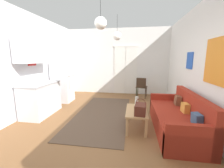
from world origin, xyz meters
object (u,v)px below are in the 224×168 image
object	(u,v)px
coffee_table	(136,113)
pendant_lamp_near	(101,23)
refrigerator	(63,81)
accent_chair	(141,86)
handbag	(140,109)
couch	(179,119)
pendant_lamp_far	(117,36)
bamboo_vase	(137,101)

from	to	relation	value
coffee_table	pendant_lamp_near	world-z (taller)	pendant_lamp_near
refrigerator	accent_chair	bearing A→B (deg)	18.29
handbag	coffee_table	bearing A→B (deg)	107.84
couch	pendant_lamp_far	bearing A→B (deg)	138.83
refrigerator	handbag	bearing A→B (deg)	-35.14
refrigerator	accent_chair	xyz separation A→B (m)	(2.91, 0.96, -0.31)
refrigerator	bamboo_vase	bearing A→B (deg)	-27.42
pendant_lamp_far	couch	bearing A→B (deg)	-41.17
refrigerator	pendant_lamp_far	world-z (taller)	pendant_lamp_far
pendant_lamp_far	coffee_table	bearing A→B (deg)	-65.75
coffee_table	accent_chair	bearing A→B (deg)	84.71
couch	pendant_lamp_far	xyz separation A→B (m)	(-1.54, 1.35, 1.99)
bamboo_vase	handbag	distance (m)	0.55
coffee_table	pendant_lamp_far	world-z (taller)	pendant_lamp_far
couch	refrigerator	world-z (taller)	refrigerator
bamboo_vase	accent_chair	size ratio (longest dim) A/B	0.55
coffee_table	accent_chair	size ratio (longest dim) A/B	1.07
handbag	pendant_lamp_near	world-z (taller)	pendant_lamp_near
accent_chair	bamboo_vase	bearing A→B (deg)	96.21
coffee_table	pendant_lamp_near	xyz separation A→B (m)	(-0.80, -0.06, 1.95)
coffee_table	pendant_lamp_near	distance (m)	2.11
coffee_table	accent_chair	world-z (taller)	accent_chair
coffee_table	refrigerator	size ratio (longest dim) A/B	0.56
coffee_table	bamboo_vase	size ratio (longest dim) A/B	1.95
refrigerator	pendant_lamp_near	distance (m)	2.99
refrigerator	pendant_lamp_far	xyz separation A→B (m)	(2.05, -0.33, 1.49)
refrigerator	pendant_lamp_far	size ratio (longest dim) A/B	2.09
refrigerator	pendant_lamp_near	bearing A→B (deg)	-43.19
couch	refrigerator	size ratio (longest dim) A/B	1.29
coffee_table	bamboo_vase	bearing A→B (deg)	88.44
bamboo_vase	refrigerator	xyz separation A→B (m)	(-2.67, 1.39, 0.23)
accent_chair	pendant_lamp_near	size ratio (longest dim) A/B	1.19
pendant_lamp_far	handbag	bearing A→B (deg)	-66.66
couch	coffee_table	world-z (taller)	couch
pendant_lamp_near	pendant_lamp_far	world-z (taller)	same
pendant_lamp_far	pendant_lamp_near	bearing A→B (deg)	-97.31
bamboo_vase	accent_chair	world-z (taller)	bamboo_vase
coffee_table	pendant_lamp_far	xyz separation A→B (m)	(-0.61, 1.36, 1.90)
pendant_lamp_near	refrigerator	bearing A→B (deg)	136.81
bamboo_vase	pendant_lamp_near	size ratio (longest dim) A/B	0.65
coffee_table	handbag	world-z (taller)	handbag
accent_chair	pendant_lamp_near	world-z (taller)	pendant_lamp_near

